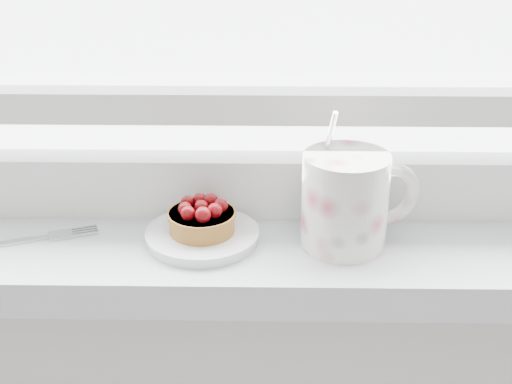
{
  "coord_description": "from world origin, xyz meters",
  "views": [
    {
      "loc": [
        0.05,
        1.21,
        1.32
      ],
      "look_at": [
        0.04,
        1.88,
        1.01
      ],
      "focal_mm": 50.0,
      "sensor_mm": 36.0,
      "label": 1
    }
  ],
  "objects_px": {
    "saucer": "(202,236)",
    "raspberry_tart": "(202,218)",
    "floral_mug": "(348,198)",
    "fork": "(19,241)"
  },
  "relations": [
    {
      "from": "raspberry_tart",
      "to": "fork",
      "type": "distance_m",
      "value": 0.2
    },
    {
      "from": "saucer",
      "to": "fork",
      "type": "relative_size",
      "value": 0.76
    },
    {
      "from": "saucer",
      "to": "raspberry_tart",
      "type": "xyz_separation_m",
      "value": [
        0.0,
        -0.0,
        0.02
      ]
    },
    {
      "from": "raspberry_tart",
      "to": "fork",
      "type": "bearing_deg",
      "value": -178.0
    },
    {
      "from": "saucer",
      "to": "fork",
      "type": "distance_m",
      "value": 0.2
    },
    {
      "from": "raspberry_tart",
      "to": "floral_mug",
      "type": "distance_m",
      "value": 0.16
    },
    {
      "from": "saucer",
      "to": "fork",
      "type": "bearing_deg",
      "value": -177.92
    },
    {
      "from": "saucer",
      "to": "raspberry_tart",
      "type": "distance_m",
      "value": 0.02
    },
    {
      "from": "saucer",
      "to": "floral_mug",
      "type": "distance_m",
      "value": 0.16
    },
    {
      "from": "floral_mug",
      "to": "saucer",
      "type": "bearing_deg",
      "value": 178.86
    }
  ]
}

